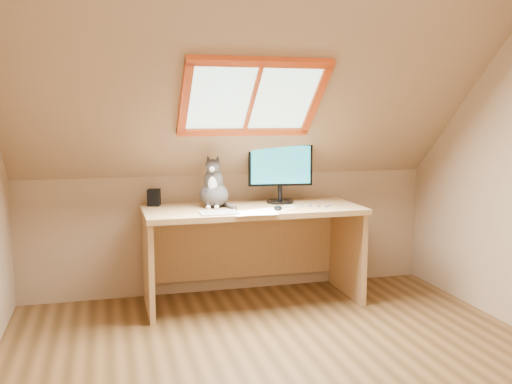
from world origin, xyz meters
name	(u,v)px	position (x,y,z in m)	size (l,w,h in m)	color
ground	(298,378)	(0.00, 0.00, 0.00)	(3.50, 3.50, 0.00)	brown
room_shell	(306,129)	(0.00, -0.09, 1.43)	(3.52, 3.52, 2.41)	#A38262
desk	(250,234)	(0.09, 1.45, 0.55)	(1.71, 0.75, 0.78)	tan
monitor	(280,169)	(0.36, 1.51, 1.06)	(0.53, 0.22, 0.49)	black
cat	(214,188)	(-0.21, 1.44, 0.93)	(0.30, 0.33, 0.42)	#433E3B
desk_speaker	(154,197)	(-0.66, 1.63, 0.85)	(0.09, 0.09, 0.13)	black
graphics_tablet	(219,213)	(-0.23, 1.14, 0.79)	(0.28, 0.20, 0.01)	#B2B2B7
mouse	(278,208)	(0.23, 1.16, 0.80)	(0.06, 0.11, 0.04)	black
papers	(257,212)	(0.05, 1.12, 0.78)	(0.35, 0.30, 0.01)	white
cables	(304,206)	(0.48, 1.26, 0.78)	(0.51, 0.26, 0.01)	silver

